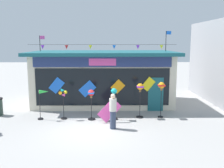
{
  "coord_description": "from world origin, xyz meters",
  "views": [
    {
      "loc": [
        0.87,
        -11.33,
        4.06
      ],
      "look_at": [
        1.07,
        2.88,
        1.7
      ],
      "focal_mm": 40.89,
      "sensor_mm": 36.0,
      "label": 1
    }
  ],
  "objects": [
    {
      "name": "wind_spinner_right",
      "position": [
        2.56,
        1.97,
        1.44
      ],
      "size": [
        0.38,
        0.38,
        1.88
      ],
      "color": "black",
      "rests_on": "ground_plane"
    },
    {
      "name": "wind_spinner_center_left",
      "position": [
        -0.03,
        1.65,
        1.2
      ],
      "size": [
        0.38,
        0.38,
        1.61
      ],
      "color": "black",
      "rests_on": "ground_plane"
    },
    {
      "name": "kite_shop_building",
      "position": [
        0.53,
        5.35,
        1.75
      ],
      "size": [
        9.07,
        4.85,
        4.76
      ],
      "color": "beige",
      "rests_on": "ground_plane"
    },
    {
      "name": "wind_spinner_far_right",
      "position": [
        3.7,
        2.0,
        1.59
      ],
      "size": [
        0.35,
        0.35,
        1.94
      ],
      "color": "black",
      "rests_on": "ground_plane"
    },
    {
      "name": "wind_spinner_center_right",
      "position": [
        1.16,
        1.69,
        1.19
      ],
      "size": [
        0.39,
        0.39,
        1.67
      ],
      "color": "black",
      "rests_on": "ground_plane"
    },
    {
      "name": "wind_spinner_left",
      "position": [
        -1.51,
        1.76,
        1.14
      ],
      "size": [
        0.42,
        0.32,
        1.65
      ],
      "color": "black",
      "rests_on": "ground_plane"
    },
    {
      "name": "person_near_camera",
      "position": [
        1.08,
        0.21,
        0.86
      ],
      "size": [
        0.34,
        0.34,
        1.68
      ],
      "rotation": [
        0.0,
        0.0,
        4.2
      ],
      "color": "#333D56",
      "rests_on": "ground_plane"
    },
    {
      "name": "ground_plane",
      "position": [
        0.0,
        0.0,
        0.0
      ],
      "size": [
        80.0,
        80.0,
        0.0
      ],
      "primitive_type": "plane",
      "color": "#9E9B99"
    },
    {
      "name": "display_kite_on_ground",
      "position": [
        0.92,
        1.19,
        0.62
      ],
      "size": [
        1.25,
        0.28,
        1.25
      ],
      "primitive_type": "cube",
      "rotation": [
        -0.22,
        0.79,
        0.0
      ],
      "color": "#EA4CA3",
      "rests_on": "ground_plane"
    },
    {
      "name": "wind_spinner_far_left",
      "position": [
        -2.56,
        1.73,
        1.19
      ],
      "size": [
        0.64,
        0.28,
        1.59
      ],
      "color": "black",
      "rests_on": "ground_plane"
    }
  ]
}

